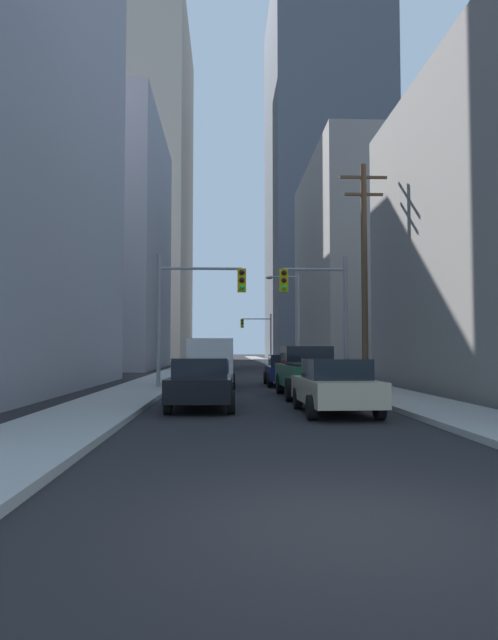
% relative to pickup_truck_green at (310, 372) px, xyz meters
% --- Properties ---
extents(ground_plane, '(400.00, 400.00, 0.00)m').
position_rel_pickup_truck_green_xyz_m(ground_plane, '(-1.94, -15.43, -0.93)').
color(ground_plane, black).
extents(sidewalk_left, '(2.55, 160.00, 0.15)m').
position_rel_pickup_truck_green_xyz_m(sidewalk_left, '(-6.80, 34.57, -0.86)').
color(sidewalk_left, '#9E9E99').
rests_on(sidewalk_left, ground).
extents(sidewalk_right, '(2.55, 160.00, 0.15)m').
position_rel_pickup_truck_green_xyz_m(sidewalk_right, '(2.93, 34.57, -0.86)').
color(sidewalk_right, '#9E9E99').
rests_on(sidewalk_right, ground).
extents(pickup_truck_green, '(2.20, 5.46, 1.90)m').
position_rel_pickup_truck_green_xyz_m(pickup_truck_green, '(0.00, 0.00, 0.00)').
color(pickup_truck_green, '#195938').
rests_on(pickup_truck_green, ground).
extents(cargo_van_white, '(2.16, 5.23, 2.26)m').
position_rel_pickup_truck_green_xyz_m(cargo_van_white, '(-3.81, 5.58, 0.35)').
color(cargo_van_white, white).
rests_on(cargo_van_white, ground).
extents(sedan_beige, '(1.95, 4.26, 1.52)m').
position_rel_pickup_truck_green_xyz_m(sedan_beige, '(-0.15, -5.68, -0.16)').
color(sedan_beige, '#C6B793').
rests_on(sedan_beige, ground).
extents(sedan_black, '(1.95, 4.25, 1.52)m').
position_rel_pickup_truck_green_xyz_m(sedan_black, '(-3.88, -4.22, -0.16)').
color(sedan_black, black).
rests_on(sedan_black, ground).
extents(sedan_navy, '(1.95, 4.23, 1.52)m').
position_rel_pickup_truck_green_xyz_m(sedan_navy, '(-0.21, 6.54, -0.16)').
color(sedan_navy, '#141E4C').
rests_on(sedan_navy, ground).
extents(sedan_grey, '(1.96, 4.27, 1.52)m').
position_rel_pickup_truck_green_xyz_m(sedan_grey, '(-3.78, 28.78, -0.16)').
color(sedan_grey, slate).
rests_on(sedan_grey, ground).
extents(sedan_red, '(1.95, 4.20, 1.52)m').
position_rel_pickup_truck_green_xyz_m(sedan_red, '(-3.59, 21.72, -0.16)').
color(sedan_red, maroon).
rests_on(sedan_red, ground).
extents(traffic_signal_near_left, '(3.97, 0.44, 6.00)m').
position_rel_pickup_truck_green_xyz_m(traffic_signal_near_left, '(-4.43, 4.01, 3.12)').
color(traffic_signal_near_left, gray).
rests_on(traffic_signal_near_left, ground).
extents(traffic_signal_near_right, '(3.08, 0.44, 6.00)m').
position_rel_pickup_truck_green_xyz_m(traffic_signal_near_right, '(0.97, 4.01, 3.07)').
color(traffic_signal_near_right, gray).
rests_on(traffic_signal_near_right, ground).
extents(traffic_signal_far_right, '(3.68, 0.44, 6.00)m').
position_rel_pickup_truck_green_xyz_m(traffic_signal_far_right, '(0.69, 45.50, 3.10)').
color(traffic_signal_far_right, gray).
rests_on(traffic_signal_far_right, ground).
extents(utility_pole_right, '(2.20, 0.28, 10.32)m').
position_rel_pickup_truck_green_xyz_m(utility_pole_right, '(3.19, 4.24, 4.51)').
color(utility_pole_right, brown).
rests_on(utility_pole_right, ground).
extents(street_lamp_right, '(2.55, 0.32, 7.50)m').
position_rel_pickup_truck_green_xyz_m(street_lamp_right, '(1.95, 21.20, 3.62)').
color(street_lamp_right, gray).
rests_on(street_lamp_right, ground).
extents(building_left_mid_office, '(19.72, 19.85, 23.35)m').
position_rel_pickup_truck_green_xyz_m(building_left_mid_office, '(-19.16, 32.64, 10.74)').
color(building_left_mid_office, '#93939E').
rests_on(building_left_mid_office, ground).
extents(building_left_far_tower, '(14.22, 29.88, 57.54)m').
position_rel_pickup_truck_green_xyz_m(building_left_far_tower, '(-16.64, 73.87, 27.84)').
color(building_left_far_tower, '#B7A893').
rests_on(building_left_far_tower, ground).
extents(building_right_mid_block, '(15.70, 21.40, 19.54)m').
position_rel_pickup_truck_green_xyz_m(building_right_mid_block, '(12.63, 31.76, 8.83)').
color(building_right_mid_block, gray).
rests_on(building_right_mid_block, ground).
extents(building_right_far_highrise, '(18.94, 28.18, 64.56)m').
position_rel_pickup_truck_green_xyz_m(building_right_far_highrise, '(14.19, 76.25, 31.34)').
color(building_right_far_highrise, '#4C515B').
rests_on(building_right_far_highrise, ground).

